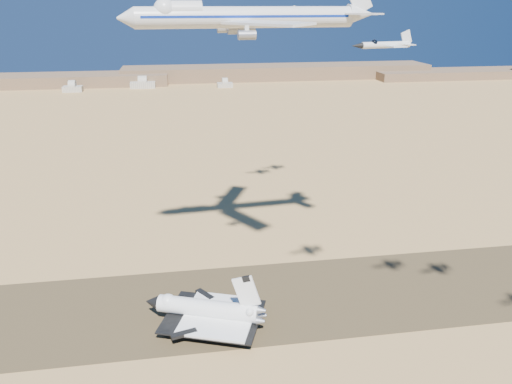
{
  "coord_description": "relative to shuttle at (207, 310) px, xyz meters",
  "views": [
    {
      "loc": [
        -19.49,
        -147.26,
        97.11
      ],
      "look_at": [
        5.09,
        8.0,
        37.63
      ],
      "focal_mm": 35.0,
      "sensor_mm": 36.0,
      "label": 1
    }
  ],
  "objects": [
    {
      "name": "crew_b",
      "position": [
        7.86,
        -5.54,
        -4.25
      ],
      "size": [
        0.98,
        1.06,
        1.91
      ],
      "primitive_type": "imported",
      "rotation": [
        0.0,
        0.0,
        2.21
      ],
      "color": "#CD3F0C",
      "rests_on": "runway"
    },
    {
      "name": "chase_jet_e",
      "position": [
        38.36,
        77.67,
        88.04
      ],
      "size": [
        16.07,
        8.85,
        4.01
      ],
      "rotation": [
        0.0,
        0.0,
        0.12
      ],
      "color": "silver"
    },
    {
      "name": "hangars",
      "position": [
        -50.1,
        489.24,
        -0.44
      ],
      "size": [
        200.5,
        29.5,
        30.0
      ],
      "color": "beige",
      "rests_on": "ground"
    },
    {
      "name": "runway",
      "position": [
        13.9,
        10.81,
        -5.24
      ],
      "size": [
        600.0,
        50.0,
        0.06
      ],
      "primitive_type": "cube",
      "color": "#4B3C25",
      "rests_on": "ground"
    },
    {
      "name": "chase_jet_a",
      "position": [
        41.59,
        -24.97,
        83.14
      ],
      "size": [
        15.73,
        8.96,
        3.97
      ],
      "rotation": [
        0.0,
        0.0,
        0.21
      ],
      "color": "silver"
    },
    {
      "name": "crew_c",
      "position": [
        7.47,
        -6.55,
        -4.31
      ],
      "size": [
        1.01,
        1.19,
        1.81
      ],
      "primitive_type": "imported",
      "rotation": [
        0.0,
        0.0,
        2.11
      ],
      "color": "#CD3F0C",
      "rests_on": "runway"
    },
    {
      "name": "ground",
      "position": [
        13.9,
        10.81,
        -5.27
      ],
      "size": [
        1200.0,
        1200.0,
        0.0
      ],
      "primitive_type": "plane",
      "color": "tan",
      "rests_on": "ground"
    },
    {
      "name": "shuttle",
      "position": [
        0.0,
        0.0,
        0.0
      ],
      "size": [
        40.28,
        32.97,
        19.6
      ],
      "rotation": [
        0.0,
        0.0,
        -0.35
      ],
      "color": "white",
      "rests_on": "runway"
    },
    {
      "name": "ridgeline",
      "position": [
        79.21,
        538.11,
        2.36
      ],
      "size": [
        960.0,
        90.0,
        18.0
      ],
      "color": "brown",
      "rests_on": "ground"
    },
    {
      "name": "crew_a",
      "position": [
        5.32,
        -9.9,
        -4.4
      ],
      "size": [
        0.52,
        0.67,
        1.62
      ],
      "primitive_type": "imported",
      "rotation": [
        0.0,
        0.0,
        1.82
      ],
      "color": "#CD3F0C",
      "rests_on": "runway"
    },
    {
      "name": "chase_jet_f",
      "position": [
        49.23,
        85.94,
        87.24
      ],
      "size": [
        15.59,
        8.47,
        3.88
      ],
      "rotation": [
        0.0,
        0.0,
        0.09
      ],
      "color": "silver"
    },
    {
      "name": "carrier_747",
      "position": [
        14.71,
        24.45,
        87.95
      ],
      "size": [
        80.67,
        62.37,
        20.09
      ],
      "rotation": [
        0.0,
        0.0,
        0.08
      ],
      "color": "silver"
    }
  ]
}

